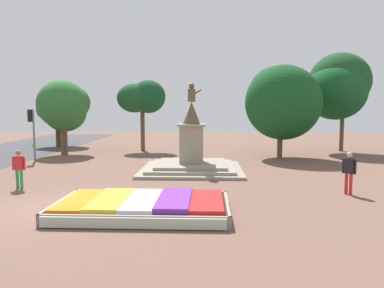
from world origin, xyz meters
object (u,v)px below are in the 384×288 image
statue_monument (192,157)px  traffic_light_far_corner (32,126)px  pedestrian_with_handbag (349,170)px  pedestrian_near_planter (19,167)px  flower_planter (144,206)px

statue_monument → traffic_light_far_corner: size_ratio=1.64×
pedestrian_with_handbag → pedestrian_near_planter: size_ratio=1.03×
statue_monument → pedestrian_near_planter: (-7.33, -4.91, 0.20)m
traffic_light_far_corner → pedestrian_with_handbag: (17.09, -8.56, -1.33)m
statue_monument → pedestrian_near_planter: 8.82m
pedestrian_near_planter → statue_monument: bearing=33.8°
statue_monument → pedestrian_with_handbag: 8.57m
flower_planter → traffic_light_far_corner: (-9.18, 11.60, 2.10)m
pedestrian_near_planter → pedestrian_with_handbag: bearing=-2.2°
pedestrian_with_handbag → traffic_light_far_corner: bearing=153.4°
flower_planter → statue_monument: size_ratio=1.04×
traffic_light_far_corner → flower_planter: bearing=-51.6°
traffic_light_far_corner → pedestrian_near_planter: bearing=-68.6°
traffic_light_far_corner → pedestrian_with_handbag: size_ratio=1.94×
traffic_light_far_corner → pedestrian_near_planter: size_ratio=2.00×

